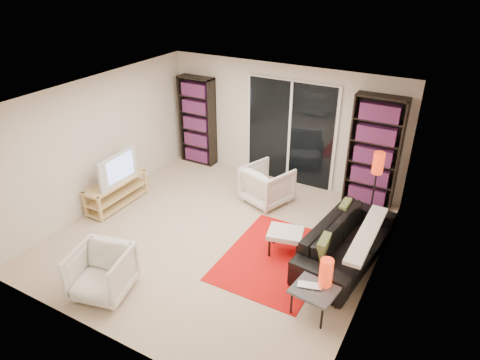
% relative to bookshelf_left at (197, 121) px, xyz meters
% --- Properties ---
extents(floor, '(5.00, 5.00, 0.00)m').
position_rel_bookshelf_left_xyz_m(floor, '(1.95, -2.33, -0.98)').
color(floor, '#C6B091').
rests_on(floor, ground).
extents(wall_back, '(5.00, 0.02, 2.40)m').
position_rel_bookshelf_left_xyz_m(wall_back, '(1.95, 0.17, 0.22)').
color(wall_back, beige).
rests_on(wall_back, ground).
extents(wall_front, '(5.00, 0.02, 2.40)m').
position_rel_bookshelf_left_xyz_m(wall_front, '(1.95, -4.83, 0.22)').
color(wall_front, beige).
rests_on(wall_front, ground).
extents(wall_left, '(0.02, 5.00, 2.40)m').
position_rel_bookshelf_left_xyz_m(wall_left, '(-0.55, -2.33, 0.22)').
color(wall_left, beige).
rests_on(wall_left, ground).
extents(wall_right, '(0.02, 5.00, 2.40)m').
position_rel_bookshelf_left_xyz_m(wall_right, '(4.45, -2.33, 0.22)').
color(wall_right, beige).
rests_on(wall_right, ground).
extents(ceiling, '(5.00, 5.00, 0.02)m').
position_rel_bookshelf_left_xyz_m(ceiling, '(1.95, -2.33, 1.42)').
color(ceiling, white).
rests_on(ceiling, wall_back).
extents(sliding_door, '(1.92, 0.08, 2.16)m').
position_rel_bookshelf_left_xyz_m(sliding_door, '(2.15, 0.13, 0.07)').
color(sliding_door, white).
rests_on(sliding_door, ground).
extents(bookshelf_left, '(0.80, 0.30, 1.95)m').
position_rel_bookshelf_left_xyz_m(bookshelf_left, '(0.00, 0.00, 0.00)').
color(bookshelf_left, black).
rests_on(bookshelf_left, ground).
extents(bookshelf_right, '(0.90, 0.30, 2.10)m').
position_rel_bookshelf_left_xyz_m(bookshelf_right, '(3.85, -0.00, 0.07)').
color(bookshelf_right, black).
rests_on(bookshelf_right, ground).
extents(tv_stand, '(0.41, 1.30, 0.50)m').
position_rel_bookshelf_left_xyz_m(tv_stand, '(-0.27, -2.36, -0.71)').
color(tv_stand, '#DABD7B').
rests_on(tv_stand, floor).
extents(tv, '(0.18, 0.99, 0.56)m').
position_rel_bookshelf_left_xyz_m(tv, '(-0.25, -2.36, -0.19)').
color(tv, black).
rests_on(tv, tv_stand).
extents(rug, '(1.51, 2.03, 0.01)m').
position_rel_bookshelf_left_xyz_m(rug, '(3.04, -2.40, -0.97)').
color(rug, red).
rests_on(rug, floor).
extents(sofa, '(1.11, 2.25, 0.63)m').
position_rel_bookshelf_left_xyz_m(sofa, '(4.00, -1.88, -0.66)').
color(sofa, black).
rests_on(sofa, floor).
extents(armchair_back, '(1.00, 1.02, 0.73)m').
position_rel_bookshelf_left_xyz_m(armchair_back, '(2.16, -0.89, -0.61)').
color(armchair_back, silver).
rests_on(armchair_back, floor).
extents(armchair_front, '(0.91, 0.93, 0.70)m').
position_rel_bookshelf_left_xyz_m(armchair_front, '(1.26, -4.26, -0.62)').
color(armchair_front, silver).
rests_on(armchair_front, floor).
extents(ottoman, '(0.62, 0.55, 0.40)m').
position_rel_bookshelf_left_xyz_m(ottoman, '(3.10, -2.19, -0.63)').
color(ottoman, silver).
rests_on(ottoman, floor).
extents(side_table, '(0.62, 0.62, 0.40)m').
position_rel_bookshelf_left_xyz_m(side_table, '(3.96, -3.17, -0.61)').
color(side_table, '#444449').
rests_on(side_table, floor).
extents(laptop, '(0.36, 0.28, 0.03)m').
position_rel_bookshelf_left_xyz_m(laptop, '(3.89, -3.24, -0.56)').
color(laptop, silver).
rests_on(laptop, side_table).
extents(table_lamp, '(0.18, 0.18, 0.39)m').
position_rel_bookshelf_left_xyz_m(table_lamp, '(4.04, -3.06, -0.38)').
color(table_lamp, red).
rests_on(table_lamp, side_table).
extents(floor_lamp, '(0.21, 0.21, 1.37)m').
position_rel_bookshelf_left_xyz_m(floor_lamp, '(4.07, -0.71, 0.07)').
color(floor_lamp, black).
rests_on(floor_lamp, floor).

